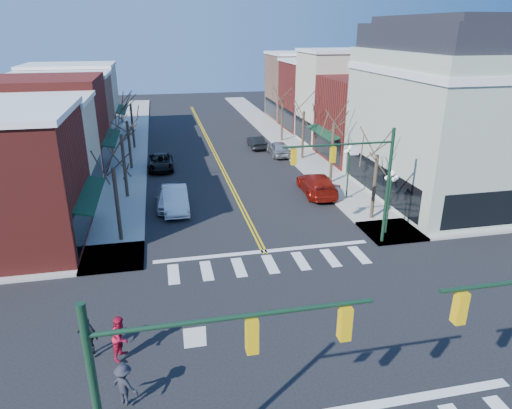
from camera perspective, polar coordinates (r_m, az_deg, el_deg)
ground at (r=20.94m, az=5.98°, el=-15.40°), size 160.00×160.00×0.00m
sidewalk_left at (r=38.11m, az=-16.20°, el=1.38°), size 3.50×70.00×0.15m
sidewalk_right at (r=40.58m, az=9.21°, el=3.16°), size 3.50×70.00×0.15m
bldg_left_stucco_a at (r=37.79m, az=-27.08°, el=5.56°), size 10.00×7.00×7.50m
bldg_left_brick_b at (r=45.28m, az=-24.84°, el=8.83°), size 10.00×9.00×8.50m
bldg_left_tan at (r=53.30m, az=-23.03°, el=10.31°), size 10.00×7.50×7.80m
bldg_left_stucco_b at (r=60.81m, az=-21.83°, el=11.83°), size 10.00×8.00×8.20m
bldg_right_brick_a at (r=47.43m, az=14.76°, el=10.25°), size 10.00×8.50×8.00m
bldg_right_stucco at (r=54.22m, az=11.21°, el=12.91°), size 10.00×7.00×10.00m
bldg_right_brick_b at (r=61.22m, az=8.40°, el=13.28°), size 10.00×8.00×8.50m
bldg_right_tan at (r=68.69m, az=6.07°, el=14.43°), size 10.00×8.00×9.00m
victorian_corner at (r=38.00m, az=24.04°, el=10.64°), size 12.25×14.25×13.30m
traffic_mast_near_left at (r=11.50m, az=-9.56°, el=-21.45°), size 6.60×0.28×7.20m
traffic_mast_far_right at (r=26.94m, az=12.86°, el=3.96°), size 6.60×0.28×7.20m
lamppost_corner at (r=29.57m, az=16.41°, el=1.59°), size 0.36×0.36×4.33m
lamppost_midblock at (r=35.13m, az=11.53°, el=5.10°), size 0.36×0.36×4.33m
tree_left_a at (r=28.87m, az=-16.93°, el=-0.17°), size 0.24×0.24×4.76m
tree_left_b at (r=36.40m, az=-16.12°, el=4.52°), size 0.24×0.24×5.04m
tree_left_c at (r=44.19m, az=-15.54°, el=7.11°), size 0.24×0.24×4.55m
tree_left_d at (r=51.96m, az=-15.17°, el=9.37°), size 0.24×0.24×4.90m
tree_right_a at (r=31.95m, az=14.55°, el=2.00°), size 0.24×0.24×4.62m
tree_right_b at (r=38.86m, az=9.47°, el=6.21°), size 0.24×0.24×5.18m
tree_right_c at (r=46.22m, az=5.88°, el=8.54°), size 0.24×0.24×4.83m
tree_right_d at (r=53.71m, az=3.27°, el=10.47°), size 0.24×0.24×4.97m
car_left_near at (r=34.33m, az=-10.78°, el=0.95°), size 2.12×4.72×1.57m
car_left_mid at (r=33.68m, az=-10.03°, el=0.66°), size 1.75×5.00×1.65m
car_left_far at (r=43.95m, az=-11.82°, el=5.22°), size 2.35×4.98×1.37m
car_right_near at (r=36.69m, az=7.62°, el=2.54°), size 2.66×5.82×1.65m
car_right_mid at (r=47.82m, az=2.82°, el=7.04°), size 1.86×4.55×1.54m
car_right_far at (r=50.86m, az=0.02°, el=7.82°), size 1.49×4.15×1.36m
pedestrian_red_b at (r=19.44m, az=-16.51°, el=-15.60°), size 1.03×1.12×1.87m
pedestrian_dark_a at (r=20.05m, az=-20.32°, el=-15.11°), size 1.07×0.93×1.72m
pedestrian_dark_b at (r=17.52m, az=-16.13°, el=-20.80°), size 1.19×1.11×1.62m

